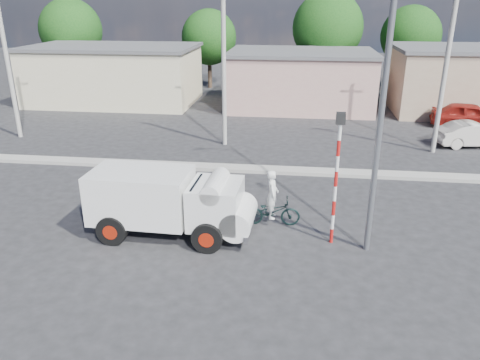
# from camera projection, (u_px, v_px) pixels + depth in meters

# --- Properties ---
(ground_plane) EXTENTS (120.00, 120.00, 0.00)m
(ground_plane) POSITION_uv_depth(u_px,v_px,m) (228.00, 260.00, 14.40)
(ground_plane) COLOR #252527
(ground_plane) RESTS_ON ground
(median) EXTENTS (40.00, 0.80, 0.16)m
(median) POSITION_uv_depth(u_px,v_px,m) (254.00, 169.00, 21.76)
(median) COLOR #99968E
(median) RESTS_ON ground
(truck) EXTENTS (5.49, 2.35, 2.24)m
(truck) POSITION_uv_depth(u_px,v_px,m) (172.00, 201.00, 15.45)
(truck) COLOR black
(truck) RESTS_ON ground
(bicycle) EXTENTS (2.00, 0.81, 1.03)m
(bicycle) POSITION_uv_depth(u_px,v_px,m) (272.00, 211.00, 16.43)
(bicycle) COLOR black
(bicycle) RESTS_ON ground
(cyclist) EXTENTS (0.46, 0.66, 1.75)m
(cyclist) POSITION_uv_depth(u_px,v_px,m) (272.00, 202.00, 16.30)
(cyclist) COLOR white
(cyclist) RESTS_ON ground
(car_cream) EXTENTS (4.19, 2.07, 1.32)m
(car_cream) POSITION_uv_depth(u_px,v_px,m) (474.00, 134.00, 25.16)
(car_cream) COLOR beige
(car_cream) RESTS_ON ground
(car_red) EXTENTS (4.81, 2.56, 1.56)m
(car_red) POSITION_uv_depth(u_px,v_px,m) (470.00, 116.00, 28.66)
(car_red) COLOR maroon
(car_red) RESTS_ON ground
(traffic_pole) EXTENTS (0.28, 0.18, 4.36)m
(traffic_pole) POSITION_uv_depth(u_px,v_px,m) (337.00, 168.00, 14.47)
(traffic_pole) COLOR red
(traffic_pole) RESTS_ON ground
(streetlight) EXTENTS (2.34, 0.22, 9.00)m
(streetlight) POSITION_uv_depth(u_px,v_px,m) (378.00, 95.00, 13.22)
(streetlight) COLOR slate
(streetlight) RESTS_ON ground
(building_row) EXTENTS (37.80, 7.30, 4.44)m
(building_row) POSITION_uv_depth(u_px,v_px,m) (288.00, 78.00, 33.82)
(building_row) COLOR beige
(building_row) RESTS_ON ground
(tree_row) EXTENTS (51.24, 7.43, 8.42)m
(tree_row) POSITION_uv_depth(u_px,v_px,m) (370.00, 31.00, 38.09)
(tree_row) COLOR #38281E
(tree_row) RESTS_ON ground
(utility_poles) EXTENTS (35.40, 0.24, 8.00)m
(utility_poles) POSITION_uv_depth(u_px,v_px,m) (326.00, 71.00, 23.63)
(utility_poles) COLOR #99968E
(utility_poles) RESTS_ON ground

